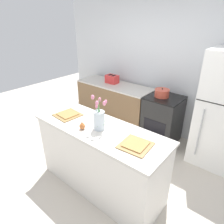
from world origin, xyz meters
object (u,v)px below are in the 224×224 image
Objects in this scene: cooking_pot at (162,93)px; refrigerator at (223,112)px; plate_setting_left at (68,115)px; flower_vase at (99,118)px; plate_setting_right at (136,145)px; toaster at (112,79)px; pear_figurine at (82,126)px; stove_range at (162,119)px.

refrigerator is at bearing 0.76° from cooking_pot.
cooking_pot is at bearing 69.65° from plate_setting_left.
refrigerator is 1.93m from flower_vase.
flower_vase is at bearing -90.59° from cooking_pot.
cooking_pot is (0.60, 1.62, 0.00)m from plate_setting_left.
cooking_pot is at bearing -179.24° from refrigerator.
plate_setting_right is 2.40m from toaster.
pear_figurine is 0.45m from plate_setting_left.
toaster reaches higher than plate_setting_right.
flower_vase is 1.68× the size of cooking_pot.
refrigerator reaches higher than plate_setting_left.
plate_setting_right is at bearing -74.21° from stove_range.
stove_range is 1.37m from toaster.
plate_setting_left is 1.78m from toaster.
plate_setting_left is at bearing -70.37° from toaster.
refrigerator is at bearing 73.35° from plate_setting_right.
plate_setting_left is at bearing -110.35° from cooking_pot.
toaster is 1.20m from cooking_pot.
stove_range is at bearing 87.26° from flower_vase.
refrigerator is at bearing -1.02° from toaster.
toaster is at bearing 119.79° from pear_figurine.
toaster is (-1.18, 1.66, -0.11)m from flower_vase.
pear_figurine is at bearing -169.74° from plate_setting_right.
pear_figurine reaches higher than cooking_pot.
plate_setting_right is at bearing -44.20° from toaster.
plate_setting_left is 1.22× the size of toaster.
cooking_pot reaches higher than plate_setting_left.
toaster is at bearing 109.63° from plate_setting_left.
toaster is at bearing 178.17° from stove_range.
toaster is at bearing 135.80° from plate_setting_right.
plate_setting_left is (-0.58, -0.01, -0.13)m from flower_vase.
stove_range is 2.62× the size of plate_setting_left.
plate_setting_left is at bearing -134.62° from refrigerator.
pear_figurine is 0.33× the size of plate_setting_right.
plate_setting_left reaches higher than stove_range.
plate_setting_left is (-0.43, 0.13, -0.03)m from pear_figurine.
pear_figurine is at bearing -97.43° from stove_range.
refrigerator is 5.28× the size of plate_setting_left.
cooking_pot is at bearing 84.49° from pear_figurine.
refrigerator is at bearing 0.04° from stove_range.
cooking_pot is (0.17, 1.74, -0.03)m from pear_figurine.
cooking_pot reaches higher than stove_range.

